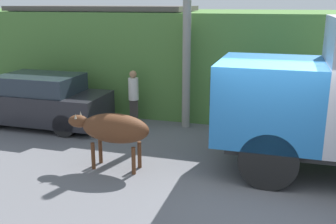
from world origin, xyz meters
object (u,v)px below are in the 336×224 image
object	(u,v)px
utility_pole	(187,27)
parked_suv	(39,101)
brown_cow	(113,129)
pedestrian_on_hill	(134,95)

from	to	relation	value
utility_pole	parked_suv	bearing A→B (deg)	-165.20
brown_cow	utility_pole	distance (m)	4.11
brown_cow	pedestrian_on_hill	distance (m)	3.36
parked_suv	utility_pole	size ratio (longest dim) A/B	0.73
brown_cow	pedestrian_on_hill	world-z (taller)	pedestrian_on_hill
parked_suv	pedestrian_on_hill	xyz separation A→B (m)	(2.71, 0.92, 0.17)
brown_cow	parked_suv	bearing A→B (deg)	141.73
brown_cow	utility_pole	world-z (taller)	utility_pole
parked_suv	utility_pole	xyz separation A→B (m)	(4.31, 1.14, 2.22)
brown_cow	utility_pole	size ratio (longest dim) A/B	0.34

